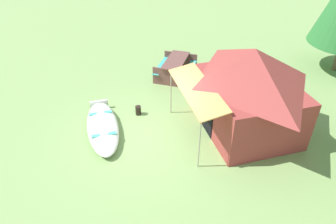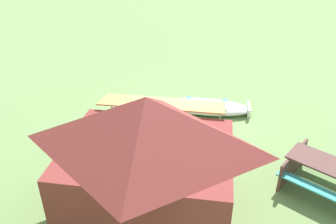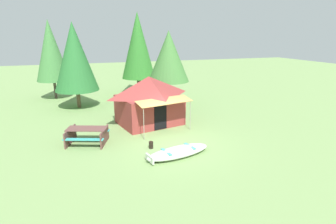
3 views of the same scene
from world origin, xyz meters
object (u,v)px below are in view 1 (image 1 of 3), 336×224
(picnic_table, at_px, (176,66))
(fuel_can, at_px, (138,110))
(cooler_box, at_px, (209,117))
(canvas_cabin_tent, at_px, (249,89))
(beached_rowboat, at_px, (103,126))

(picnic_table, bearing_deg, fuel_can, -29.31)
(cooler_box, xyz_separation_m, fuel_can, (-0.57, -2.42, -0.02))
(picnic_table, bearing_deg, cooler_box, 14.89)
(picnic_table, distance_m, cooler_box, 3.44)
(fuel_can, bearing_deg, picnic_table, 150.69)
(canvas_cabin_tent, xyz_separation_m, cooler_box, (-0.30, -1.12, -1.26))
(beached_rowboat, relative_size, cooler_box, 6.23)
(picnic_table, height_order, cooler_box, picnic_table)
(beached_rowboat, bearing_deg, canvas_cabin_tent, 90.26)
(fuel_can, bearing_deg, beached_rowboat, -52.00)
(canvas_cabin_tent, distance_m, cooler_box, 1.72)
(canvas_cabin_tent, xyz_separation_m, picnic_table, (-3.61, -2.00, -0.96))
(cooler_box, relative_size, fuel_can, 1.54)
(picnic_table, relative_size, cooler_box, 4.45)
(beached_rowboat, relative_size, picnic_table, 1.40)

